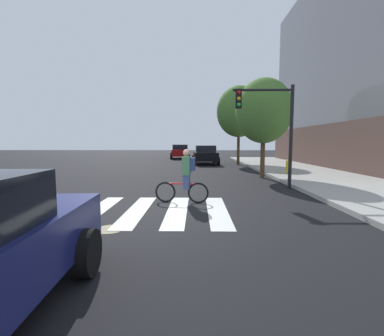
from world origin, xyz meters
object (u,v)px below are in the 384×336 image
Objects in this scene: sedan_mid at (205,154)px; traffic_light_near at (271,119)px; manhole_cover at (110,229)px; street_tree_near at (264,111)px; fire_hydrant at (288,166)px; street_tree_mid at (239,112)px; cyclist at (186,176)px; sedan_far at (180,151)px.

traffic_light_near is at bearing -80.01° from sedan_mid.
manhole_cover is 0.12× the size of street_tree_near.
sedan_mid is 0.92× the size of street_tree_near.
street_tree_mid reaches higher than fire_hydrant.
sedan_far is at bearing 93.99° from cyclist.
street_tree_near reaches higher than traffic_light_near.
sedan_mid is at bearing 118.23° from fire_hydrant.
sedan_far is (-2.74, 7.96, 0.01)m from sedan_mid.
sedan_far is 6.32× the size of fire_hydrant.
sedan_far is at bearing 103.52° from traffic_light_near.
sedan_far is at bearing 122.61° from street_tree_mid.
manhole_cover is at bearing -126.31° from fire_hydrant.
cyclist is (-1.10, -15.54, -0.00)m from sedan_mid.
sedan_far is at bearing 107.58° from street_tree_near.
traffic_light_near is at bearing -116.88° from fire_hydrant.
street_tree_near is 0.79× the size of street_tree_mid.
sedan_mid is 4.69m from street_tree_mid.
sedan_far is 1.17× the size of traffic_light_near.
street_tree_mid reaches higher than street_tree_near.
cyclist is (1.56, 2.61, 0.84)m from manhole_cover.
traffic_light_near reaches higher than fire_hydrant.
sedan_far is at bearing 113.89° from fire_hydrant.
street_tree_near reaches higher than manhole_cover.
cyclist is 0.41× the size of traffic_light_near.
traffic_light_near is 5.48m from fire_hydrant.
sedan_mid is at bearing 165.38° from street_tree_mid.
sedan_mid is at bearing 106.40° from street_tree_near.
cyclist is at bearing -94.05° from sedan_mid.
street_tree_near reaches higher than fire_hydrant.
manhole_cover is at bearing -122.06° from street_tree_near.
street_tree_mid is at bearing -57.39° from sedan_far.
cyclist is at bearing -104.87° from street_tree_mid.
street_tree_near is (5.45, 8.69, 3.55)m from manhole_cover.
street_tree_near is (0.52, 3.37, 0.69)m from traffic_light_near.
fire_hydrant is at bearing -77.66° from street_tree_mid.
sedan_mid is 9.52m from fire_hydrant.
street_tree_near is at bearing -72.42° from sedan_far.
sedan_mid is at bearing 81.65° from manhole_cover.
fire_hydrant is at bearing 51.92° from cyclist.
traffic_light_near is 5.38× the size of fire_hydrant.
street_tree_near is at bearing 57.94° from manhole_cover.
traffic_light_near is 3.48m from street_tree_near.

